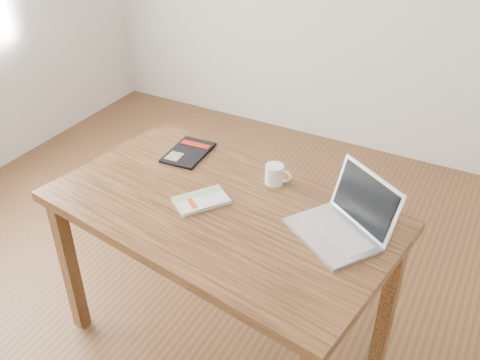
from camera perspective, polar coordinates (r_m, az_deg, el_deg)
The scene contains 6 objects.
room at distance 1.79m, azimuth -6.42°, elevation 14.54°, with size 4.04×4.04×2.70m.
desk at distance 2.05m, azimuth -2.04°, elevation -4.88°, with size 1.39×0.92×0.75m.
white_guidebook at distance 2.02m, azimuth -4.14°, elevation -2.19°, with size 0.21×0.23×0.02m.
black_guidebook at distance 2.33m, azimuth -5.54°, elevation 2.95°, with size 0.17×0.25×0.01m.
laptop at distance 1.88m, azimuth 11.06°, elevation -4.41°, with size 0.40×0.39×0.21m.
coffee_mug at distance 2.11m, azimuth 3.76°, elevation 0.64°, with size 0.11×0.07×0.08m.
Camera 1 is at (0.91, -1.39, 1.93)m, focal length 40.00 mm.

